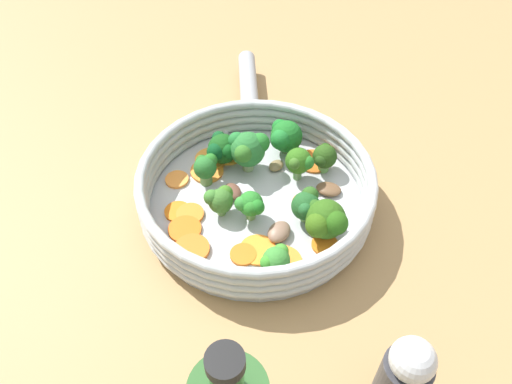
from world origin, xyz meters
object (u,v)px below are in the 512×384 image
carrot_slice_3 (243,255)px  mushroom_piece_3 (232,192)px  carrot_slice_1 (304,203)px  carrot_slice_2 (325,245)px  broccoli_floret_4 (248,149)px  mushroom_piece_2 (279,232)px  broccoli_floret_10 (276,260)px  carrot_slice_9 (178,212)px  broccoli_floret_7 (222,149)px  broccoli_floret_3 (250,205)px  carrot_slice_8 (177,179)px  carrot_slice_10 (211,160)px  mushroom_piece_1 (329,189)px  broccoli_floret_1 (285,136)px  carrot_slice_6 (255,250)px  mushroom_piece_0 (276,166)px  salt_shaker (402,379)px  carrot_slice_13 (185,229)px  skillet (256,203)px  carrot_slice_5 (314,161)px  carrot_slice_7 (190,214)px  broccoli_floret_6 (307,205)px  broccoli_floret_0 (299,162)px  broccoli_floret_9 (324,157)px  carrot_slice_4 (192,249)px  broccoli_floret_5 (220,199)px  carrot_slice_11 (207,171)px  carrot_slice_12 (229,153)px  broccoli_floret_8 (326,221)px

carrot_slice_3 → mushroom_piece_3: 0.09m
carrot_slice_1 → carrot_slice_2: same height
broccoli_floret_4 → mushroom_piece_2: (-0.11, -0.03, -0.03)m
broccoli_floret_10 → mushroom_piece_3: size_ratio=1.30×
carrot_slice_9 → broccoli_floret_7: size_ratio=0.71×
carrot_slice_9 → broccoli_floret_3: 0.09m
carrot_slice_1 → carrot_slice_8: bearing=74.3°
carrot_slice_10 → mushroom_piece_1: mushroom_piece_1 is taller
broccoli_floret_1 → carrot_slice_3: bearing=161.5°
carrot_slice_6 → mushroom_piece_2: (0.02, -0.03, 0.01)m
mushroom_piece_0 → salt_shaker: size_ratio=0.20×
carrot_slice_3 → broccoli_floret_10: bearing=-122.5°
carrot_slice_10 → carrot_slice_2: bearing=-136.6°
carrot_slice_2 → carrot_slice_13: (0.03, 0.16, 0.00)m
carrot_slice_6 → carrot_slice_9: (0.06, 0.09, 0.00)m
skillet → carrot_slice_5: (0.07, -0.08, 0.01)m
carrot_slice_1 → mushroom_piece_1: mushroom_piece_1 is taller
broccoli_floret_10 → mushroom_piece_2: bearing=-7.9°
carrot_slice_7 → broccoli_floret_6: (-0.01, -0.14, 0.02)m
broccoli_floret_0 → carrot_slice_3: bearing=149.1°
salt_shaker → broccoli_floret_0: bearing=12.7°
broccoli_floret_6 → broccoli_floret_9: 0.09m
carrot_slice_4 → mushroom_piece_3: bearing=-28.1°
broccoli_floret_5 → broccoli_floret_1: bearing=-38.3°
carrot_slice_10 → carrot_slice_11: size_ratio=0.97×
carrot_slice_12 → broccoli_floret_8: bearing=-141.8°
broccoli_floret_10 → salt_shaker: (-0.14, -0.10, 0.02)m
skillet → carrot_slice_10: bearing=39.5°
carrot_slice_5 → carrot_slice_8: bearing=99.4°
broccoli_floret_0 → salt_shaker: 0.29m
carrot_slice_1 → mushroom_piece_0: 0.07m
broccoli_floret_7 → broccoli_floret_1: bearing=-75.6°
carrot_slice_13 → broccoli_floret_10: broccoli_floret_10 is taller
broccoli_floret_9 → mushroom_piece_0: bearing=85.7°
carrot_slice_13 → broccoli_floret_4: 0.13m
carrot_slice_4 → broccoli_floret_7: size_ratio=0.90×
carrot_slice_4 → carrot_slice_7: 0.05m
carrot_slice_10 → mushroom_piece_3: 0.07m
skillet → carrot_slice_4: (-0.08, 0.08, 0.01)m
skillet → carrot_slice_12: bearing=22.8°
carrot_slice_3 → carrot_slice_4: carrot_slice_4 is taller
mushroom_piece_1 → carrot_slice_7: bearing=101.3°
carrot_slice_3 → carrot_slice_5: bearing=-32.5°
carrot_slice_13 → salt_shaker: size_ratio=0.35×
carrot_slice_11 → carrot_slice_13: (-0.10, 0.02, 0.00)m
carrot_slice_10 → carrot_slice_7: bearing=167.1°
mushroom_piece_3 → carrot_slice_7: bearing=122.3°
broccoli_floret_9 → salt_shaker: size_ratio=0.35×
carrot_slice_10 → broccoli_floret_4: broccoli_floret_4 is taller
carrot_slice_5 → carrot_slice_11: (-0.01, 0.14, 0.00)m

